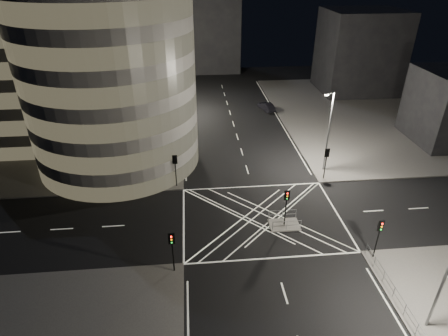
{
  "coord_description": "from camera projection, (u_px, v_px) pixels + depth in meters",
  "views": [
    {
      "loc": [
        -6.8,
        -30.54,
        23.39
      ],
      "look_at": [
        -3.38,
        5.42,
        3.0
      ],
      "focal_mm": 30.0,
      "sensor_mm": 36.0,
      "label": 1
    }
  ],
  "objects": [
    {
      "name": "tree_c",
      "position": [
        164.0,
        104.0,
        53.38
      ],
      "size": [
        3.94,
        3.94,
        7.21
      ],
      "color": "black",
      "rests_on": "sidewalk_far_left"
    },
    {
      "name": "traffic_signal_fl",
      "position": [
        175.0,
        165.0,
        42.27
      ],
      "size": [
        0.55,
        0.22,
        4.0
      ],
      "color": "black",
      "rests_on": "sidewalk_far_left"
    },
    {
      "name": "office_tower_curved",
      "position": [
        76.0,
        56.0,
        46.85
      ],
      "size": [
        30.0,
        29.0,
        27.2
      ],
      "color": "gray",
      "rests_on": "sidewalk_far_left"
    },
    {
      "name": "building_right_far",
      "position": [
        359.0,
        52.0,
        71.6
      ],
      "size": [
        14.0,
        12.0,
        15.0
      ],
      "primitive_type": "cube",
      "color": "black",
      "rests_on": "sidewalk_far_right"
    },
    {
      "name": "railing_island_north",
      "position": [
        282.0,
        214.0,
        37.83
      ],
      "size": [
        2.8,
        0.06,
        1.1
      ],
      "primitive_type": "cube",
      "color": "slate",
      "rests_on": "central_island"
    },
    {
      "name": "office_block_rear",
      "position": [
        103.0,
        35.0,
        67.65
      ],
      "size": [
        24.0,
        16.0,
        22.0
      ],
      "primitive_type": "cube",
      "color": "gray",
      "rests_on": "sidewalk_far_left"
    },
    {
      "name": "tree_a",
      "position": [
        160.0,
        143.0,
        43.13
      ],
      "size": [
        4.77,
        4.77,
        7.35
      ],
      "color": "black",
      "rests_on": "sidewalk_far_left"
    },
    {
      "name": "traffic_signal_nr",
      "position": [
        379.0,
        232.0,
        31.93
      ],
      "size": [
        0.55,
        0.22,
        4.0
      ],
      "color": "black",
      "rests_on": "sidewalk_near_right"
    },
    {
      "name": "street_lamp_left_near",
      "position": [
        169.0,
        126.0,
        45.44
      ],
      "size": [
        1.25,
        0.25,
        10.0
      ],
      "color": "slate",
      "rests_on": "sidewalk_far_left"
    },
    {
      "name": "ground",
      "position": [
        262.0,
        217.0,
        38.53
      ],
      "size": [
        120.0,
        120.0,
        0.0
      ],
      "primitive_type": "plane",
      "color": "black",
      "rests_on": "ground"
    },
    {
      "name": "tree_b",
      "position": [
        162.0,
        121.0,
        48.25
      ],
      "size": [
        4.82,
        4.82,
        7.56
      ],
      "color": "black",
      "rests_on": "sidewalk_far_left"
    },
    {
      "name": "railing_near_right",
      "position": [
        399.0,
        300.0,
        28.34
      ],
      "size": [
        0.06,
        11.7,
        1.1
      ],
      "primitive_type": "cube",
      "color": "slate",
      "rests_on": "sidewalk_near_right"
    },
    {
      "name": "tree_e",
      "position": [
        167.0,
        83.0,
        63.99
      ],
      "size": [
        4.05,
        4.05,
        6.84
      ],
      "color": "black",
      "rests_on": "sidewalk_far_left"
    },
    {
      "name": "traffic_signal_nl",
      "position": [
        172.0,
        245.0,
        30.48
      ],
      "size": [
        0.55,
        0.22,
        4.0
      ],
      "color": "black",
      "rests_on": "sidewalk_near_left"
    },
    {
      "name": "central_island",
      "position": [
        284.0,
        225.0,
        37.36
      ],
      "size": [
        3.0,
        2.0,
        0.15
      ],
      "primitive_type": "cube",
      "color": "slate",
      "rests_on": "ground"
    },
    {
      "name": "sidewalk_far_right",
      "position": [
        399.0,
        113.0,
        64.3
      ],
      "size": [
        42.0,
        42.0,
        0.15
      ],
      "primitive_type": "cube",
      "color": "#53504D",
      "rests_on": "ground"
    },
    {
      "name": "street_lamp_right_near",
      "position": [
        447.0,
        270.0,
        24.45
      ],
      "size": [
        1.25,
        0.25,
        10.0
      ],
      "color": "slate",
      "rests_on": "sidewalk_near_right"
    },
    {
      "name": "street_lamp_right_far",
      "position": [
        328.0,
        130.0,
        44.39
      ],
      "size": [
        1.25,
        0.25,
        10.0
      ],
      "color": "slate",
      "rests_on": "sidewalk_far_right"
    },
    {
      "name": "street_lamp_left_far",
      "position": [
        173.0,
        83.0,
        61.04
      ],
      "size": [
        1.25,
        0.25,
        10.0
      ],
      "color": "slate",
      "rests_on": "sidewalk_far_left"
    },
    {
      "name": "building_far_end",
      "position": [
        199.0,
        31.0,
        84.06
      ],
      "size": [
        18.0,
        8.0,
        18.0
      ],
      "primitive_type": "cube",
      "color": "black",
      "rests_on": "ground"
    },
    {
      "name": "railing_island_south",
      "position": [
        287.0,
        225.0,
        36.27
      ],
      "size": [
        2.8,
        0.06,
        1.1
      ],
      "primitive_type": "cube",
      "color": "slate",
      "rests_on": "central_island"
    },
    {
      "name": "traffic_signal_island",
      "position": [
        286.0,
        201.0,
        35.97
      ],
      "size": [
        0.55,
        0.22,
        4.0
      ],
      "color": "black",
      "rests_on": "central_island"
    },
    {
      "name": "sidewalk_far_left",
      "position": [
        51.0,
        125.0,
        59.51
      ],
      "size": [
        42.0,
        42.0,
        0.15
      ],
      "primitive_type": "cube",
      "color": "#53504D",
      "rests_on": "ground"
    },
    {
      "name": "tree_d",
      "position": [
        166.0,
        91.0,
        58.57
      ],
      "size": [
        5.74,
        5.74,
        8.24
      ],
      "color": "black",
      "rests_on": "sidewalk_far_left"
    },
    {
      "name": "traffic_signal_fr",
      "position": [
        326.0,
        158.0,
        43.72
      ],
      "size": [
        0.55,
        0.22,
        4.0
      ],
      "color": "black",
      "rests_on": "sidewalk_far_right"
    },
    {
      "name": "sedan",
      "position": [
        266.0,
        106.0,
        65.26
      ],
      "size": [
        2.66,
        4.42,
        1.37
      ],
      "primitive_type": "imported",
      "rotation": [
        0.0,
        0.0,
        3.45
      ],
      "color": "black",
      "rests_on": "ground"
    }
  ]
}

